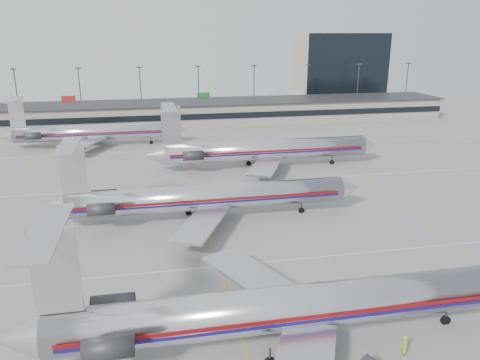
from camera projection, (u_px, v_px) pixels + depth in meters
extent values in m
plane|color=gray|center=(235.00, 316.00, 44.29)|extent=(260.00, 260.00, 0.00)
cube|color=silver|center=(219.00, 266.00, 53.63)|extent=(160.00, 0.15, 0.02)
cube|color=gray|center=(173.00, 113.00, 134.97)|extent=(160.00, 16.00, 6.00)
cube|color=black|center=(175.00, 117.00, 127.34)|extent=(160.00, 0.20, 1.60)
cube|color=#2D2D30|center=(173.00, 103.00, 134.02)|extent=(162.00, 17.00, 0.30)
cylinder|color=#38383D|center=(17.00, 95.00, 138.45)|extent=(0.30, 0.30, 15.00)
cube|color=#2D2D30|center=(13.00, 69.00, 136.13)|extent=(1.60, 0.40, 0.35)
cylinder|color=#38383D|center=(80.00, 94.00, 141.74)|extent=(0.30, 0.30, 15.00)
cube|color=#2D2D30|center=(78.00, 68.00, 139.42)|extent=(1.60, 0.40, 0.35)
cylinder|color=#38383D|center=(141.00, 92.00, 145.03)|extent=(0.30, 0.30, 15.00)
cube|color=#2D2D30|center=(139.00, 67.00, 142.71)|extent=(1.60, 0.40, 0.35)
cylinder|color=#38383D|center=(199.00, 91.00, 148.32)|extent=(0.30, 0.30, 15.00)
cube|color=#2D2D30|center=(198.00, 66.00, 146.00)|extent=(1.60, 0.40, 0.35)
cylinder|color=#38383D|center=(254.00, 90.00, 151.61)|extent=(0.30, 0.30, 15.00)
cube|color=#2D2D30|center=(254.00, 66.00, 149.29)|extent=(1.60, 0.40, 0.35)
cylinder|color=#38383D|center=(307.00, 88.00, 154.90)|extent=(0.30, 0.30, 15.00)
cube|color=#2D2D30|center=(308.00, 65.00, 152.59)|extent=(1.60, 0.40, 0.35)
cylinder|color=#38383D|center=(358.00, 87.00, 158.19)|extent=(0.30, 0.30, 15.00)
cube|color=#2D2D30|center=(359.00, 64.00, 155.88)|extent=(1.60, 0.40, 0.35)
cylinder|color=#38383D|center=(406.00, 86.00, 161.49)|extent=(0.30, 0.30, 15.00)
cube|color=#2D2D30|center=(409.00, 63.00, 159.17)|extent=(1.60, 0.40, 0.35)
cube|color=tan|center=(337.00, 69.00, 171.44)|extent=(30.00, 20.00, 25.00)
cylinder|color=silver|center=(298.00, 307.00, 39.45)|extent=(40.80, 3.77, 3.77)
cone|color=silver|center=(17.00, 339.00, 35.38)|extent=(3.67, 3.77, 3.77)
cube|color=maroon|center=(306.00, 318.00, 37.63)|extent=(38.76, 0.05, 0.36)
cube|color=navy|center=(305.00, 322.00, 37.75)|extent=(38.76, 0.05, 0.29)
cube|color=silver|center=(256.00, 278.00, 46.06)|extent=(9.49, 13.83, 0.33)
cube|color=silver|center=(55.00, 271.00, 34.36)|extent=(3.47, 0.25, 6.94)
cube|color=silver|center=(45.00, 231.00, 33.31)|extent=(2.45, 10.71, 0.18)
cylinder|color=#2D2D30|center=(113.00, 304.00, 39.27)|extent=(3.67, 1.73, 1.73)
cylinder|color=#2D2D30|center=(109.00, 348.00, 33.84)|extent=(3.67, 1.73, 1.73)
cylinder|color=#2D2D30|center=(446.00, 316.00, 42.89)|extent=(0.20, 0.20, 1.68)
cylinder|color=#2D2D30|center=(270.00, 357.00, 37.43)|extent=(0.20, 0.20, 1.68)
cylinder|color=#2D2D30|center=(256.00, 322.00, 42.01)|extent=(0.20, 0.20, 1.68)
cylinder|color=black|center=(445.00, 320.00, 43.04)|extent=(0.92, 0.31, 0.92)
cylinder|color=silver|center=(210.00, 197.00, 65.94)|extent=(38.91, 3.60, 3.60)
cone|color=silver|center=(349.00, 188.00, 69.78)|extent=(3.11, 3.60, 3.60)
cone|color=silver|center=(52.00, 207.00, 62.06)|extent=(3.50, 3.60, 3.60)
cube|color=maroon|center=(212.00, 200.00, 64.21)|extent=(36.96, 0.05, 0.34)
cube|color=navy|center=(212.00, 203.00, 64.32)|extent=(36.96, 0.05, 0.27)
cube|color=silver|center=(192.00, 189.00, 72.25)|extent=(9.05, 13.19, 0.31)
cube|color=silver|center=(202.00, 223.00, 59.52)|extent=(9.05, 13.19, 0.31)
cube|color=silver|center=(73.00, 169.00, 61.09)|extent=(3.31, 0.24, 6.61)
cube|color=silver|center=(68.00, 146.00, 60.09)|extent=(2.33, 10.21, 0.18)
cylinder|color=#2D2D30|center=(104.00, 195.00, 65.78)|extent=(3.50, 1.65, 1.65)
cylinder|color=#2D2D30|center=(101.00, 209.00, 60.59)|extent=(3.50, 1.65, 1.65)
cylinder|color=#2D2D30|center=(301.00, 208.00, 69.22)|extent=(0.19, 0.19, 1.60)
cylinder|color=#2D2D30|center=(191.00, 222.00, 64.02)|extent=(0.19, 0.19, 1.60)
cylinder|color=#2D2D30|center=(188.00, 210.00, 68.38)|extent=(0.19, 0.19, 1.60)
cylinder|color=black|center=(301.00, 210.00, 69.36)|extent=(0.88, 0.29, 0.88)
cylinder|color=silver|center=(267.00, 150.00, 91.08)|extent=(39.78, 3.87, 3.87)
cone|color=silver|center=(370.00, 145.00, 95.02)|extent=(3.35, 3.87, 3.87)
cone|color=silver|center=(154.00, 155.00, 87.10)|extent=(3.77, 3.87, 3.87)
cube|color=maroon|center=(270.00, 151.00, 89.21)|extent=(37.79, 0.05, 0.37)
cube|color=navy|center=(269.00, 153.00, 89.34)|extent=(37.79, 0.05, 0.29)
cube|color=silver|center=(249.00, 147.00, 97.87)|extent=(9.74, 14.19, 0.33)
cube|color=silver|center=(266.00, 166.00, 84.17)|extent=(9.74, 14.19, 0.33)
cube|color=silver|center=(171.00, 125.00, 86.06)|extent=(3.56, 0.26, 7.12)
cube|color=silver|center=(169.00, 107.00, 84.98)|extent=(2.51, 10.99, 0.19)
cylinder|color=#2D2D30|center=(190.00, 148.00, 91.10)|extent=(3.77, 1.78, 1.78)
cylinder|color=#2D2D30|center=(193.00, 156.00, 85.52)|extent=(3.77, 1.78, 1.78)
cylinder|color=#2D2D30|center=(332.00, 160.00, 94.42)|extent=(0.21, 0.21, 1.73)
cylinder|color=#2D2D30|center=(254.00, 168.00, 89.01)|extent=(0.21, 0.21, 1.73)
cylinder|color=#2D2D30|center=(249.00, 161.00, 93.71)|extent=(0.21, 0.21, 1.73)
cylinder|color=black|center=(332.00, 162.00, 94.58)|extent=(0.94, 0.31, 0.94)
cylinder|color=silver|center=(96.00, 132.00, 108.20)|extent=(36.06, 3.51, 3.51)
cone|color=silver|center=(181.00, 129.00, 111.77)|extent=(3.04, 3.51, 3.51)
cone|color=silver|center=(5.00, 136.00, 104.59)|extent=(3.42, 3.51, 3.51)
cube|color=maroon|center=(95.00, 133.00, 106.50)|extent=(34.26, 0.05, 0.33)
cube|color=navy|center=(96.00, 135.00, 106.62)|extent=(34.26, 0.05, 0.27)
cube|color=silver|center=(91.00, 131.00, 114.35)|extent=(8.83, 12.87, 0.30)
cube|color=silver|center=(85.00, 143.00, 101.93)|extent=(8.83, 12.87, 0.30)
cube|color=silver|center=(17.00, 113.00, 103.64)|extent=(3.23, 0.24, 6.45)
cube|color=silver|center=(13.00, 100.00, 102.66)|extent=(2.28, 9.97, 0.17)
cylinder|color=#2D2D30|center=(38.00, 131.00, 108.21)|extent=(3.42, 1.61, 1.61)
cylinder|color=#2D2D30|center=(33.00, 136.00, 103.15)|extent=(3.42, 1.61, 1.61)
cylinder|color=#2D2D30|center=(151.00, 141.00, 111.23)|extent=(0.19, 0.19, 1.57)
cylinder|color=#2D2D30|center=(83.00, 146.00, 106.32)|extent=(0.19, 0.19, 1.57)
cylinder|color=#2D2D30|center=(86.00, 141.00, 110.58)|extent=(0.19, 0.19, 1.57)
cylinder|color=black|center=(151.00, 143.00, 111.36)|extent=(0.85, 0.28, 0.85)
imported|color=#91E415|center=(405.00, 346.00, 38.49)|extent=(0.74, 0.86, 1.98)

